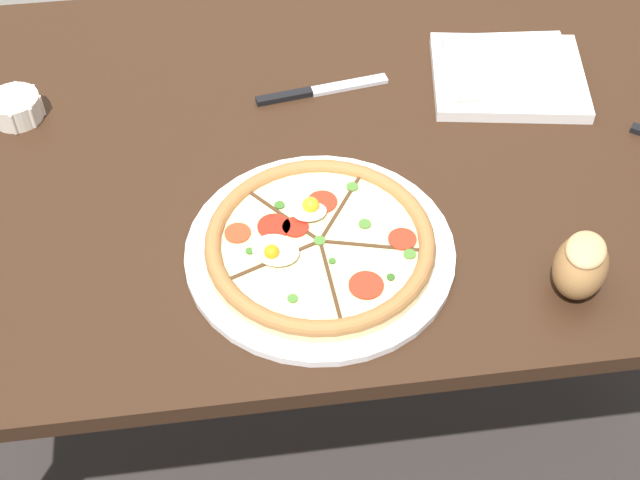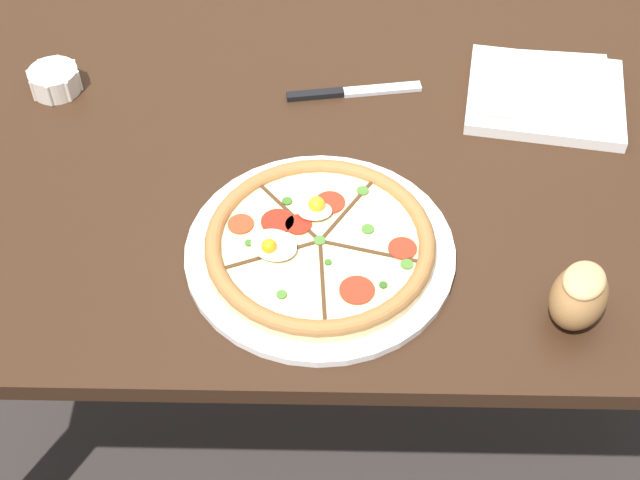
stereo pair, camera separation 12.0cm
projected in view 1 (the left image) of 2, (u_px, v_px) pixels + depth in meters
The scene contains 7 objects.
ground_plane at pixel (318, 401), 1.96m from camera, with size 12.00×12.00×0.00m, color #2D2826.
dining_table at pixel (318, 186), 1.46m from camera, with size 1.52×0.90×0.77m.
pizza at pixel (320, 245), 1.22m from camera, with size 0.37×0.37×0.05m.
ramekin_bowl at pixel (15, 107), 1.41m from camera, with size 0.09×0.09×0.04m.
napkin_folded at pixel (509, 74), 1.48m from camera, with size 0.28×0.25×0.04m.
bread_piece_near at pixel (581, 264), 1.17m from camera, with size 0.11×0.12×0.09m.
knife_main at pixel (321, 90), 1.47m from camera, with size 0.22×0.05×0.01m.
Camera 1 is at (-0.13, -1.02, 1.71)m, focal length 50.00 mm.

